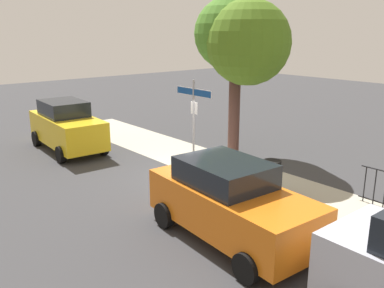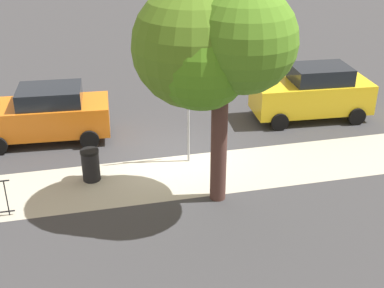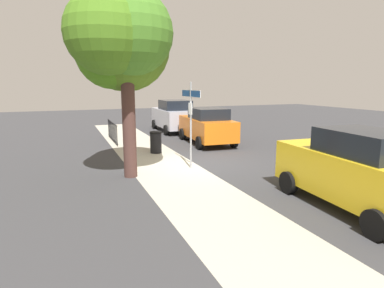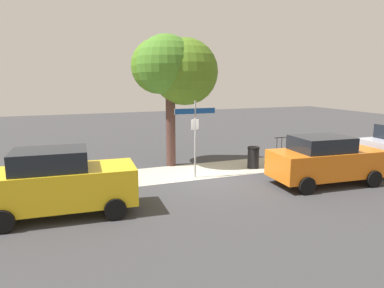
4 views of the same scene
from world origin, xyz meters
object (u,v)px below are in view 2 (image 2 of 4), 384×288
Objects in this scene: shade_tree at (214,45)px; car_yellow at (313,93)px; car_orange at (46,114)px; street_sign at (188,96)px; trash_bin at (91,165)px.

shade_tree reaches higher than car_yellow.
car_orange is at bearing 1.57° from car_yellow.
car_yellow is at bearing -156.24° from street_sign.
shade_tree is 6.13× the size of trash_bin.
trash_bin is (3.16, -1.96, -3.94)m from shade_tree.
street_sign is at bearing 27.27° from car_yellow.
trash_bin is at bearing 22.17° from car_yellow.
street_sign is 3.56m from trash_bin.
car_yellow is at bearing -137.31° from shade_tree.
street_sign reaches higher than trash_bin.
street_sign is at bearing 152.86° from car_orange.
car_yellow is 4.52× the size of trash_bin.
car_yellow is 8.82m from trash_bin.
car_yellow is at bearing -177.89° from car_orange.
street_sign reaches higher than car_orange.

